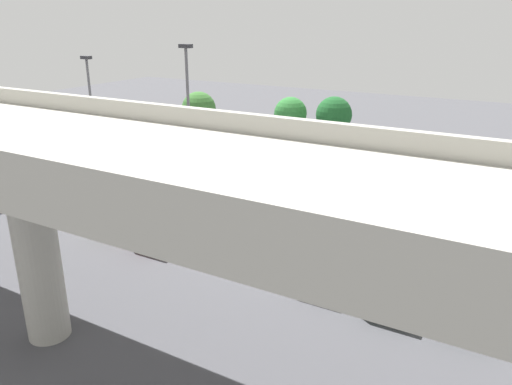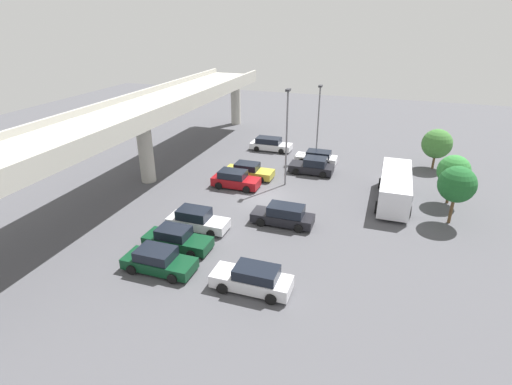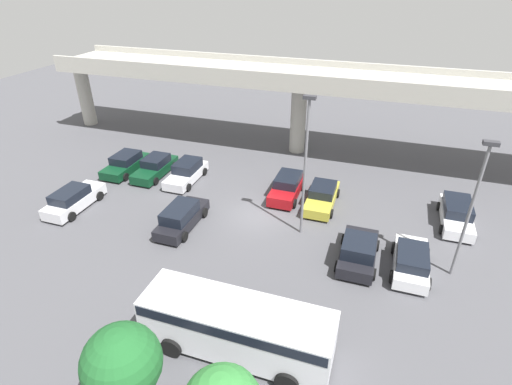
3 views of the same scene
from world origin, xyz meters
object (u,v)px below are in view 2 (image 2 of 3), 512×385
object	(u,v)px
parked_car_3	(284,215)
tree_front_right	(454,171)
parked_car_5	(249,171)
lamp_post_near_aisle	(318,116)
parked_car_6	(313,166)
parked_car_2	(197,220)
lamp_post_mid_lot	(287,132)
parked_car_1	(177,239)
parked_car_7	(317,157)
tree_front_left	(457,184)
tree_front_far_right	(437,144)
parked_car_0	(158,261)
shuttle_bus	(395,185)
parked_car_9	(253,279)
parked_car_4	(235,180)

from	to	relation	value
parked_car_3	tree_front_right	bearing A→B (deg)	-146.36
parked_car_5	lamp_post_near_aisle	xyz separation A→B (m)	(8.20, -5.09, 3.97)
tree_front_right	parked_car_6	bearing A→B (deg)	75.73
parked_car_2	lamp_post_mid_lot	xyz separation A→B (m)	(10.22, -4.08, 4.42)
parked_car_1	parked_car_7	distance (m)	20.58
lamp_post_mid_lot	tree_front_left	world-z (taller)	lamp_post_mid_lot
parked_car_6	parked_car_1	bearing A→B (deg)	70.43
tree_front_far_right	parked_car_0	bearing A→B (deg)	145.11
parked_car_0	parked_car_5	distance (m)	16.41
lamp_post_near_aisle	tree_front_left	size ratio (longest dim) A/B	1.72
parked_car_3	tree_front_far_right	bearing A→B (deg)	-124.74
shuttle_bus	parked_car_9	bearing A→B (deg)	-26.29
parked_car_0	parked_car_5	bearing A→B (deg)	89.66
parked_car_6	parked_car_5	bearing A→B (deg)	28.84
parked_car_7	tree_front_right	size ratio (longest dim) A/B	1.02
parked_car_9	parked_car_7	bearing A→B (deg)	-88.57
parked_car_1	lamp_post_near_aisle	distance (m)	22.93
parked_car_9	lamp_post_near_aisle	bearing A→B (deg)	-87.57
shuttle_bus	tree_front_left	size ratio (longest dim) A/B	1.82
parked_car_6	tree_front_far_right	size ratio (longest dim) A/B	1.05
parked_car_7	parked_car_3	bearing A→B (deg)	90.72
parked_car_6	parked_car_9	size ratio (longest dim) A/B	0.93
parked_car_0	tree_front_far_right	bearing A→B (deg)	55.11
parked_car_2	parked_car_5	distance (m)	10.84
parked_car_1	tree_front_left	distance (m)	20.82
tree_front_far_right	tree_front_right	bearing A→B (deg)	-175.36
lamp_post_mid_lot	tree_front_right	xyz separation A→B (m)	(0.63, -14.11, -2.23)
shuttle_bus	parked_car_0	bearing A→B (deg)	-42.08
tree_front_right	tree_front_far_right	bearing A→B (deg)	4.64
parked_car_5	parked_car_6	world-z (taller)	parked_car_6
parked_car_0	parked_car_7	world-z (taller)	parked_car_0
parked_car_6	parked_car_9	distance (m)	19.49
parked_car_9	lamp_post_mid_lot	world-z (taller)	lamp_post_mid_lot
parked_car_6	tree_front_right	bearing A→B (deg)	165.73
parked_car_5	tree_front_left	xyz separation A→B (m)	(-3.73, -17.79, 2.53)
parked_car_9	shuttle_bus	distance (m)	16.87
shuttle_bus	lamp_post_mid_lot	size ratio (longest dim) A/B	0.94
tree_front_left	tree_front_far_right	world-z (taller)	tree_front_left
parked_car_4	parked_car_5	size ratio (longest dim) A/B	0.92
lamp_post_mid_lot	tree_front_far_right	size ratio (longest dim) A/B	2.14
parked_car_0	lamp_post_near_aisle	world-z (taller)	lamp_post_near_aisle
tree_front_far_right	parked_car_3	bearing A→B (deg)	145.26
parked_car_6	tree_front_far_right	distance (m)	12.92
parked_car_1	parked_car_9	size ratio (longest dim) A/B	1.00
parked_car_9	lamp_post_mid_lot	distance (m)	16.50
parked_car_7	tree_front_left	bearing A→B (deg)	141.46
parked_car_6	lamp_post_mid_lot	world-z (taller)	lamp_post_mid_lot
parked_car_4	parked_car_6	xyz separation A→B (m)	(5.81, -6.07, -0.01)
shuttle_bus	tree_front_right	distance (m)	4.76
parked_car_1	parked_car_5	world-z (taller)	parked_car_1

